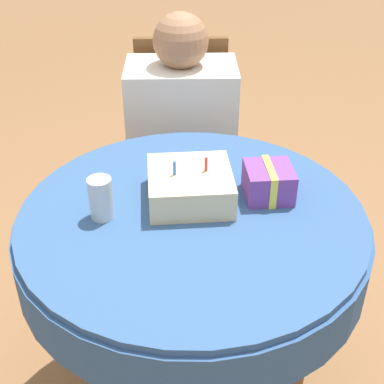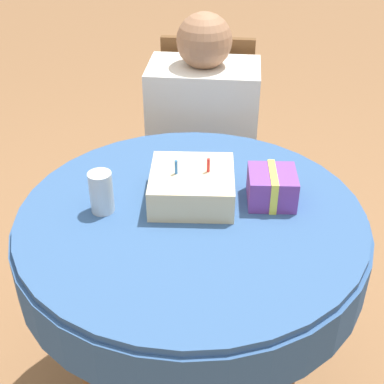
{
  "view_description": "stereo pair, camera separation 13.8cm",
  "coord_description": "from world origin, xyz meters",
  "px_view_note": "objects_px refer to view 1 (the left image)",
  "views": [
    {
      "loc": [
        -0.1,
        -1.13,
        1.58
      ],
      "look_at": [
        0.0,
        0.02,
        0.81
      ],
      "focal_mm": 50.0,
      "sensor_mm": 36.0,
      "label": 1
    },
    {
      "loc": [
        0.04,
        -1.14,
        1.58
      ],
      "look_at": [
        0.0,
        0.02,
        0.81
      ],
      "focal_mm": 50.0,
      "sensor_mm": 36.0,
      "label": 2
    }
  ],
  "objects_px": {
    "birthday_cake": "(191,186)",
    "gift_box": "(268,182)",
    "drinking_glass": "(101,197)",
    "person": "(182,130)",
    "chair": "(182,155)"
  },
  "relations": [
    {
      "from": "chair",
      "to": "birthday_cake",
      "type": "bearing_deg",
      "value": -88.09
    },
    {
      "from": "drinking_glass",
      "to": "chair",
      "type": "bearing_deg",
      "value": 71.72
    },
    {
      "from": "birthday_cake",
      "to": "gift_box",
      "type": "xyz_separation_m",
      "value": [
        0.21,
        -0.0,
        0.0
      ]
    },
    {
      "from": "person",
      "to": "birthday_cake",
      "type": "height_order",
      "value": "person"
    },
    {
      "from": "gift_box",
      "to": "drinking_glass",
      "type": "bearing_deg",
      "value": -172.76
    },
    {
      "from": "chair",
      "to": "drinking_glass",
      "type": "height_order",
      "value": "chair"
    },
    {
      "from": "chair",
      "to": "birthday_cake",
      "type": "distance_m",
      "value": 0.78
    },
    {
      "from": "chair",
      "to": "drinking_glass",
      "type": "distance_m",
      "value": 0.88
    },
    {
      "from": "person",
      "to": "gift_box",
      "type": "height_order",
      "value": "person"
    },
    {
      "from": "person",
      "to": "gift_box",
      "type": "bearing_deg",
      "value": -69.06
    },
    {
      "from": "chair",
      "to": "drinking_glass",
      "type": "xyz_separation_m",
      "value": [
        -0.26,
        -0.78,
        0.33
      ]
    },
    {
      "from": "person",
      "to": "drinking_glass",
      "type": "xyz_separation_m",
      "value": [
        -0.25,
        -0.68,
        0.16
      ]
    },
    {
      "from": "birthday_cake",
      "to": "drinking_glass",
      "type": "xyz_separation_m",
      "value": [
        -0.23,
        -0.06,
        0.01
      ]
    },
    {
      "from": "person",
      "to": "gift_box",
      "type": "relative_size",
      "value": 8.27
    },
    {
      "from": "chair",
      "to": "birthday_cake",
      "type": "relative_size",
      "value": 4.27
    }
  ]
}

